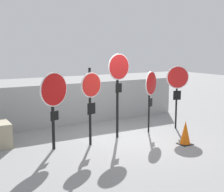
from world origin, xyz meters
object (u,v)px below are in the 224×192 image
at_px(stop_sign_2, 118,78).
at_px(stop_sign_3, 151,88).
at_px(stop_sign_4, 177,83).
at_px(traffic_cone_0, 185,133).
at_px(stop_sign_0, 54,97).
at_px(stop_sign_1, 91,93).

height_order(stop_sign_2, stop_sign_3, stop_sign_2).
bearing_deg(stop_sign_4, traffic_cone_0, -100.35).
xyz_separation_m(stop_sign_0, stop_sign_2, (2.00, 0.10, 0.37)).
height_order(stop_sign_2, stop_sign_4, stop_sign_2).
bearing_deg(stop_sign_1, stop_sign_2, -0.50).
height_order(stop_sign_1, stop_sign_2, stop_sign_2).
xyz_separation_m(stop_sign_1, stop_sign_4, (3.24, 0.22, 0.08)).
bearing_deg(stop_sign_0, stop_sign_3, -19.77).
bearing_deg(stop_sign_2, traffic_cone_0, -56.99).
xyz_separation_m(stop_sign_3, stop_sign_4, (1.05, -0.03, 0.09)).
bearing_deg(stop_sign_0, stop_sign_1, -29.91).
relative_size(stop_sign_0, stop_sign_2, 0.82).
relative_size(stop_sign_2, traffic_cone_0, 3.75).
distance_m(stop_sign_1, traffic_cone_0, 2.82).
xyz_separation_m(stop_sign_0, stop_sign_1, (0.99, -0.14, 0.03)).
distance_m(stop_sign_1, stop_sign_2, 1.09).
bearing_deg(stop_sign_4, stop_sign_3, -158.74).
bearing_deg(traffic_cone_0, stop_sign_2, 130.94).
distance_m(stop_sign_0, stop_sign_2, 2.04).
height_order(stop_sign_0, traffic_cone_0, stop_sign_0).
xyz_separation_m(stop_sign_1, stop_sign_3, (2.19, 0.25, -0.01)).
relative_size(stop_sign_2, stop_sign_4, 1.20).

